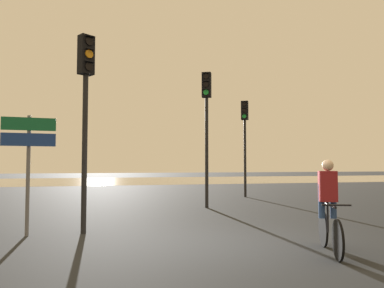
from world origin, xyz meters
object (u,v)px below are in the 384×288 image
(traffic_light_center, at_px, (207,114))
(cyclist, at_px, (329,205))
(traffic_light_far_right, at_px, (245,130))
(traffic_light_near_left, at_px, (86,95))
(direction_sign_post, at_px, (28,152))

(traffic_light_center, xyz_separation_m, cyclist, (0.19, -6.94, -2.52))
(traffic_light_far_right, xyz_separation_m, cyclist, (-2.80, -10.69, -2.33))
(traffic_light_near_left, xyz_separation_m, direction_sign_post, (-1.17, -0.07, -1.32))
(traffic_light_far_right, bearing_deg, traffic_light_near_left, 79.81)
(cyclist, bearing_deg, traffic_light_far_right, -83.38)
(traffic_light_center, relative_size, direction_sign_post, 1.86)
(cyclist, bearing_deg, traffic_light_near_left, -13.40)
(traffic_light_far_right, distance_m, traffic_light_near_left, 10.47)
(traffic_light_far_right, distance_m, cyclist, 11.29)
(traffic_light_center, height_order, traffic_light_far_right, traffic_light_center)
(traffic_light_center, distance_m, traffic_light_far_right, 4.80)
(traffic_light_far_right, height_order, direction_sign_post, traffic_light_far_right)
(traffic_light_center, xyz_separation_m, traffic_light_far_right, (2.99, 3.75, -0.19))
(traffic_light_far_right, bearing_deg, traffic_light_center, 83.46)
(traffic_light_far_right, relative_size, traffic_light_near_left, 1.01)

